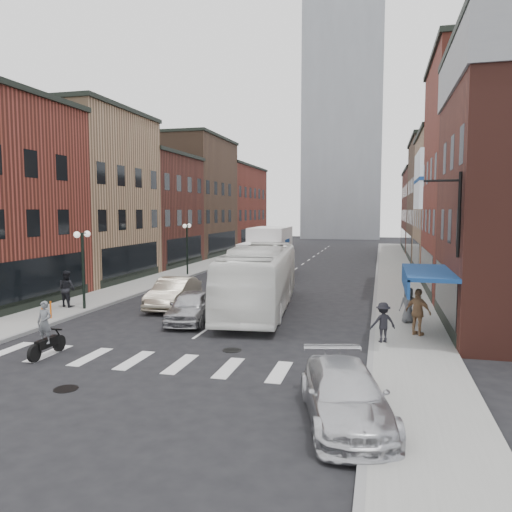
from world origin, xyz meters
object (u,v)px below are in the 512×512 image
(streetlamp_near, at_px, (83,255))
(ped_right_c, at_px, (408,305))
(bike_rack, at_px, (46,311))
(ped_right_b, at_px, (418,312))
(sedan_left_far, at_px, (174,293))
(ped_right_a, at_px, (383,322))
(billboard_sign, at_px, (421,183))
(ped_left_solo, at_px, (67,289))
(curb_car, at_px, (345,395))
(sedan_left_near, at_px, (191,307))
(box_truck, at_px, (267,253))
(transit_bus, at_px, (260,278))
(streetlamp_far, at_px, (187,239))
(motorcycle_rider, at_px, (46,331))

(streetlamp_near, xyz_separation_m, ped_right_c, (15.90, 0.73, -1.97))
(bike_rack, xyz_separation_m, ped_right_b, (16.37, 1.14, 0.54))
(sedan_left_far, xyz_separation_m, ped_right_a, (10.74, -4.98, 0.12))
(billboard_sign, bearing_deg, bike_rack, 177.17)
(ped_left_solo, relative_size, ped_right_b, 1.01)
(curb_car, bearing_deg, sedan_left_near, 115.58)
(billboard_sign, bearing_deg, ped_right_b, 84.58)
(billboard_sign, xyz_separation_m, sedan_left_far, (-11.92, 5.50, -5.34))
(box_truck, height_order, transit_bus, box_truck)
(streetlamp_far, height_order, ped_right_a, streetlamp_far)
(streetlamp_near, xyz_separation_m, box_truck, (6.17, 15.04, -1.03))
(motorcycle_rider, relative_size, curb_car, 0.42)
(billboard_sign, xyz_separation_m, transit_bus, (-7.34, 5.97, -4.47))
(ped_right_a, bearing_deg, motorcycle_rider, -0.94)
(billboard_sign, distance_m, transit_bus, 10.47)
(streetlamp_far, bearing_deg, ped_right_c, -39.84)
(streetlamp_far, bearing_deg, transit_bus, -53.13)
(billboard_sign, relative_size, motorcycle_rider, 1.85)
(curb_car, bearing_deg, bike_rack, 137.70)
(transit_bus, bearing_deg, billboard_sign, -45.04)
(bike_rack, distance_m, box_truck, 18.90)
(streetlamp_far, relative_size, sedan_left_near, 0.96)
(sedan_left_near, bearing_deg, transit_bus, 48.02)
(transit_bus, height_order, ped_right_a, transit_bus)
(billboard_sign, relative_size, sedan_left_far, 0.77)
(ped_left_solo, bearing_deg, motorcycle_rider, 133.59)
(sedan_left_far, bearing_deg, billboard_sign, -28.51)
(ped_right_c, bearing_deg, sedan_left_near, -12.33)
(sedan_left_near, bearing_deg, ped_right_a, -20.07)
(box_truck, relative_size, sedan_left_near, 2.07)
(curb_car, bearing_deg, ped_right_c, 65.80)
(sedan_left_near, xyz_separation_m, sedan_left_far, (-2.15, 3.00, 0.06))
(billboard_sign, xyz_separation_m, sedan_left_near, (-9.77, 2.50, -5.41))
(bike_rack, xyz_separation_m, curb_car, (14.10, -7.61, 0.13))
(box_truck, relative_size, ped_right_b, 4.68)
(ped_right_b, bearing_deg, ped_right_c, -48.48)
(billboard_sign, height_order, box_truck, billboard_sign)
(ped_left_solo, height_order, ped_right_a, ped_left_solo)
(streetlamp_far, bearing_deg, sedan_left_far, -71.29)
(billboard_sign, bearing_deg, transit_bus, 140.87)
(streetlamp_far, xyz_separation_m, ped_right_b, (16.17, -15.56, -1.82))
(streetlamp_near, relative_size, ped_right_b, 2.18)
(streetlamp_near, height_order, sedan_left_near, streetlamp_near)
(motorcycle_rider, distance_m, ped_right_a, 12.32)
(transit_bus, bearing_deg, ped_left_solo, -172.91)
(streetlamp_far, bearing_deg, ped_right_a, -48.93)
(motorcycle_rider, xyz_separation_m, ped_right_a, (11.51, 4.39, -0.02))
(bike_rack, relative_size, ped_right_c, 0.50)
(box_truck, distance_m, curb_car, 26.53)
(transit_bus, bearing_deg, ped_right_c, -19.41)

